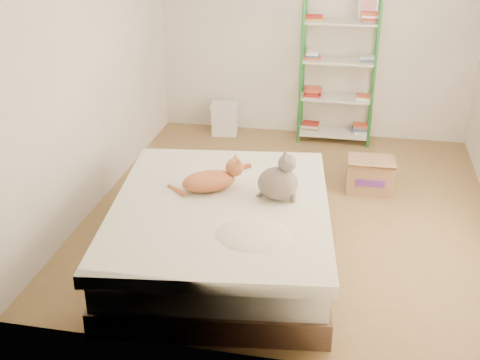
% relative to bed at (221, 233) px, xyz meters
% --- Properties ---
extents(room, '(3.81, 4.21, 2.61)m').
position_rel_bed_xyz_m(room, '(0.47, 1.02, 1.03)').
color(room, olive).
rests_on(room, ground).
extents(bed, '(1.97, 2.34, 0.55)m').
position_rel_bed_xyz_m(bed, '(0.00, 0.00, 0.00)').
color(bed, brown).
rests_on(bed, ground).
extents(orange_cat, '(0.60, 0.50, 0.21)m').
position_rel_bed_xyz_m(orange_cat, '(-0.14, 0.21, 0.38)').
color(orange_cat, '#D17444').
rests_on(orange_cat, bed).
extents(grey_cat, '(0.37, 0.32, 0.40)m').
position_rel_bed_xyz_m(grey_cat, '(0.44, 0.16, 0.47)').
color(grey_cat, gray).
rests_on(grey_cat, bed).
extents(shelf_unit, '(0.88, 0.36, 1.74)m').
position_rel_bed_xyz_m(shelf_unit, '(0.78, 2.90, 0.55)').
color(shelf_unit, '#2B8B37').
rests_on(shelf_unit, ground).
extents(cardboard_box, '(0.48, 0.46, 0.38)m').
position_rel_bed_xyz_m(cardboard_box, '(1.21, 1.60, -0.11)').
color(cardboard_box, olive).
rests_on(cardboard_box, ground).
extents(white_bin, '(0.37, 0.34, 0.39)m').
position_rel_bed_xyz_m(white_bin, '(-0.60, 2.87, -0.08)').
color(white_bin, silver).
rests_on(white_bin, ground).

